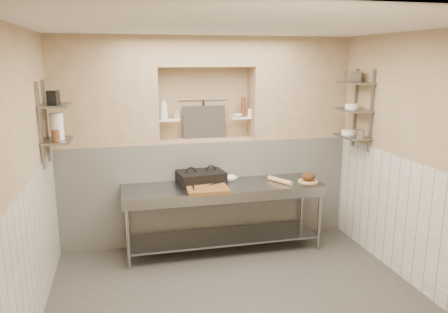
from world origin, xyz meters
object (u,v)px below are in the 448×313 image
object	(u,v)px
mixing_bowl	(229,179)
rolling_pin	(280,180)
panini_press	(201,177)
cutting_board	(208,190)
bowl_alcove	(238,116)
bread_loaf	(308,176)
bottle_soap	(164,108)
jug_left	(57,126)
prep_table	(224,204)

from	to	relation	value
mixing_bowl	rolling_pin	distance (m)	0.69
panini_press	rolling_pin	size ratio (longest dim) A/B	1.64
cutting_board	bowl_alcove	distance (m)	1.24
bowl_alcove	bread_loaf	bearing A→B (deg)	-36.81
panini_press	mixing_bowl	size ratio (longest dim) A/B	2.85
panini_press	cutting_board	xyz separation A→B (m)	(0.01, -0.38, -0.06)
bottle_soap	bowl_alcove	bearing A→B (deg)	-1.72
cutting_board	mixing_bowl	bearing A→B (deg)	48.88
rolling_pin	bowl_alcove	bearing A→B (deg)	126.76
bread_loaf	bowl_alcove	bearing A→B (deg)	143.19
cutting_board	bottle_soap	distance (m)	1.29
bottle_soap	jug_left	distance (m)	1.44
panini_press	bread_loaf	bearing A→B (deg)	-17.47
bowl_alcove	prep_table	bearing A→B (deg)	-121.51
mixing_bowl	rolling_pin	bearing A→B (deg)	-21.67
panini_press	mixing_bowl	distance (m)	0.39
cutting_board	bowl_alcove	world-z (taller)	bowl_alcove
mixing_bowl	bread_loaf	distance (m)	1.07
prep_table	mixing_bowl	distance (m)	0.37
panini_press	rolling_pin	world-z (taller)	panini_press
panini_press	bottle_soap	size ratio (longest dim) A/B	2.19
rolling_pin	panini_press	bearing A→B (deg)	168.22
cutting_board	rolling_pin	bearing A→B (deg)	9.59
rolling_pin	bread_loaf	size ratio (longest dim) A/B	2.07
cutting_board	bread_loaf	size ratio (longest dim) A/B	2.71
panini_press	mixing_bowl	xyz separation A→B (m)	(0.38, 0.04, -0.05)
prep_table	mixing_bowl	xyz separation A→B (m)	(0.12, 0.21, 0.29)
panini_press	bread_loaf	xyz separation A→B (m)	(1.41, -0.25, -0.01)
mixing_bowl	bowl_alcove	distance (m)	0.89
prep_table	bread_loaf	size ratio (longest dim) A/B	13.83
mixing_bowl	rolling_pin	world-z (taller)	rolling_pin
cutting_board	bowl_alcove	size ratio (longest dim) A/B	3.79
prep_table	jug_left	size ratio (longest dim) A/B	8.77
prep_table	bread_loaf	distance (m)	1.19
cutting_board	bowl_alcove	bearing A→B (deg)	52.26
cutting_board	bowl_alcove	xyz separation A→B (m)	(0.58, 0.75, 0.81)
bread_loaf	jug_left	size ratio (longest dim) A/B	0.63
prep_table	bread_loaf	xyz separation A→B (m)	(1.14, -0.08, 0.33)
rolling_pin	bread_loaf	bearing A→B (deg)	-5.35
bottle_soap	bowl_alcove	world-z (taller)	bottle_soap
panini_press	cutting_board	distance (m)	0.39
prep_table	bread_loaf	bearing A→B (deg)	-3.97
prep_table	cutting_board	size ratio (longest dim) A/B	5.09
bread_loaf	bottle_soap	world-z (taller)	bottle_soap
prep_table	bottle_soap	world-z (taller)	bottle_soap
jug_left	bottle_soap	bearing A→B (deg)	27.78
panini_press	bottle_soap	xyz separation A→B (m)	(-0.43, 0.39, 0.88)
panini_press	jug_left	bearing A→B (deg)	-178.18
rolling_pin	bottle_soap	xyz separation A→B (m)	(-1.45, 0.61, 0.93)
panini_press	bowl_alcove	bearing A→B (deg)	24.08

